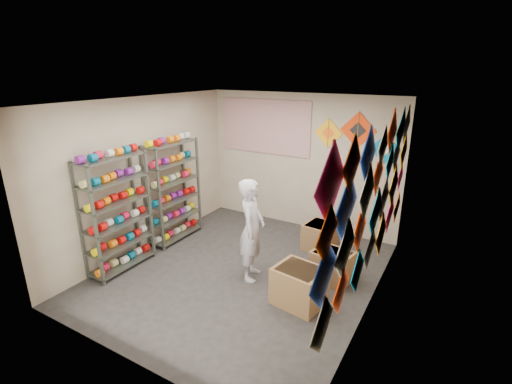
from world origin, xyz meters
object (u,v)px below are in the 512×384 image
Objects in this scene: shelf_rack_front at (117,214)px; shelf_rack_back at (173,192)px; shopkeeper at (252,230)px; carton_b at (332,266)px; carton_c at (320,236)px; carton_a at (299,286)px.

shelf_rack_front is 1.00× the size of shelf_rack_back.
shopkeeper is 2.78× the size of carton_b.
shelf_rack_back is 3.20m from carton_b.
shopkeeper is 2.94× the size of carton_c.
shelf_rack_back is at bearing -152.52° from carton_c.
carton_c is at bearing 41.59° from shelf_rack_front.
shelf_rack_back is 3.47× the size of carton_c.
shelf_rack_front reaches higher than carton_c.
carton_a is (0.93, -0.28, -0.53)m from shopkeeper.
carton_b is 1.06m from carton_c.
shopkeeper is 2.46× the size of carton_a.
carton_a is at bearing -71.89° from carton_c.
shelf_rack_back is 2.06m from shopkeeper.
shelf_rack_front is 1.30m from shelf_rack_back.
carton_c is at bearing -39.45° from shopkeeper.
shelf_rack_back reaches higher than carton_c.
shelf_rack_back is at bearing 90.00° from shelf_rack_front.
carton_a is at bearing 10.60° from shelf_rack_front.
carton_c is (-0.35, 1.73, -0.03)m from carton_a.
carton_a is 1.19× the size of carton_c.
shopkeeper is 1.37m from carton_b.
carton_a is at bearing -124.56° from shopkeeper.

